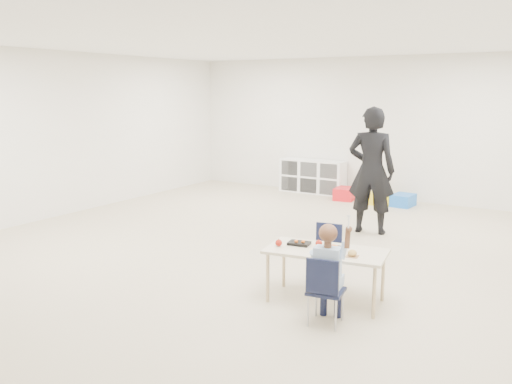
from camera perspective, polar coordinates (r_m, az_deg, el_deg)
The scene contains 16 objects.
room at distance 7.06m, azimuth -0.21°, elevation 4.63°, with size 9.00×9.02×2.80m.
table at distance 5.64m, azimuth 7.33°, elevation -8.69°, with size 1.28×0.78×0.55m.
chair_near at distance 5.12m, azimuth 7.39°, elevation -10.16°, with size 0.32×0.30×0.66m, color black, non-canonical shape.
chair_far at distance 6.14m, azimuth 7.30°, elevation -6.57°, with size 0.32×0.30×0.66m, color black, non-canonical shape.
child at distance 5.05m, azimuth 7.44°, elevation -8.14°, with size 0.44×0.44×1.04m, color #B5CCF5, non-canonical shape.
lunch_tray_near at distance 5.56m, azimuth 8.25°, elevation -5.91°, with size 0.22×0.16×0.03m, color black.
lunch_tray_far at distance 5.71m, azimuth 4.56°, elevation -5.41°, with size 0.22×0.16×0.03m, color black.
milk_carton at distance 5.43m, azimuth 7.52°, elevation -5.91°, with size 0.07×0.07×0.10m, color white.
bread_roll at distance 5.37m, azimuth 10.10°, elevation -6.35°, with size 0.09×0.09×0.07m, color tan.
apple_near at distance 5.65m, azimuth 6.63°, elevation -5.39°, with size 0.07×0.07×0.07m, color #9F1B0E.
apple_far at distance 5.63m, azimuth 2.40°, elevation -5.37°, with size 0.07×0.07×0.07m, color #9F1B0E.
cubby_shelf at distance 11.50m, azimuth 5.97°, elevation 1.65°, with size 1.40×0.40×0.70m, color white.
adult at distance 8.30m, azimuth 12.05°, elevation 2.22°, with size 0.70×0.46×1.91m, color black.
bin_red at distance 10.89m, azimuth 9.37°, elevation -0.18°, with size 0.38×0.49×0.24m, color red.
bin_yellow at distance 10.63m, azimuth 13.00°, elevation -0.59°, with size 0.37×0.48×0.23m, color yellow.
bin_blue at distance 10.51m, azimuth 15.23°, elevation -0.84°, with size 0.36×0.46×0.22m, color blue.
Camera 1 is at (3.70, -5.96, 2.14)m, focal length 38.00 mm.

